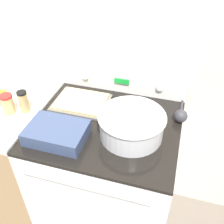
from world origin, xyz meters
The scene contains 11 objects.
kitchen_wall centered at (0.00, 0.72, 1.25)m, with size 8.00×0.05×2.50m.
stove_range centered at (0.00, 0.34, 0.47)m, with size 0.76×0.72×0.95m.
control_panel centered at (0.00, 0.66, 1.02)m, with size 0.76×0.07×0.15m.
side_counter centered at (-0.67, 0.34, 0.48)m, with size 0.59×0.69×0.96m.
mixing_bowl centered at (0.14, 0.29, 1.02)m, with size 0.33×0.33×0.13m.
casserole_dish centered at (-0.20, 0.16, 0.99)m, with size 0.28×0.20×0.07m.
baking_tray centered at (-0.19, 0.46, 0.96)m, with size 0.31×0.24×0.02m.
ladle centered at (0.36, 0.48, 0.98)m, with size 0.07×0.33×0.07m.
spice_jar_black_cap centered at (-0.45, 0.29, 1.02)m, with size 0.05×0.05×0.13m.
spice_jar_red_cap centered at (-0.53, 0.26, 1.02)m, with size 0.07×0.07×0.11m.
spice_jar_orange_cap centered at (-0.60, 0.32, 1.00)m, with size 0.06×0.06×0.08m.
Camera 1 is at (0.32, -0.66, 1.84)m, focal length 42.00 mm.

